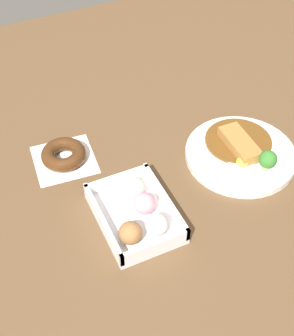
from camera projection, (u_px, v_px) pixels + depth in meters
name	position (u px, v px, depth m)	size (l,w,h in m)	color
ground_plane	(181.00, 167.00, 1.10)	(1.60, 1.60, 0.00)	brown
curry_plate	(241.00, 153.00, 1.11)	(0.26, 0.26, 0.07)	white
donut_box	(138.00, 214.00, 0.98)	(0.20, 0.15, 0.06)	white
chocolate_ring_donut	(64.00, 155.00, 1.11)	(0.15, 0.15, 0.03)	white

